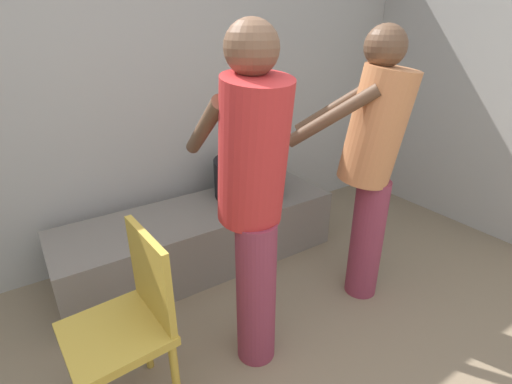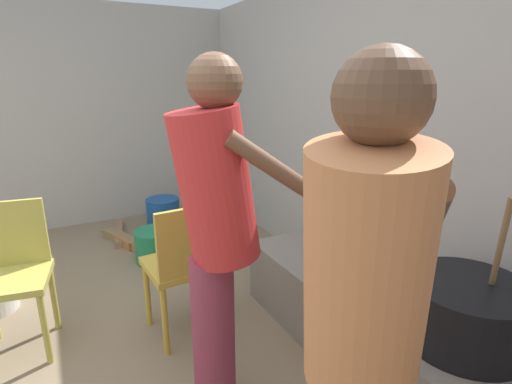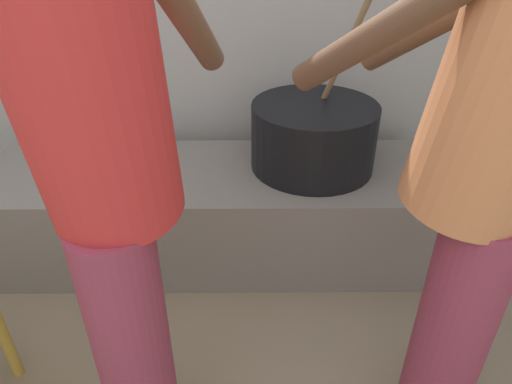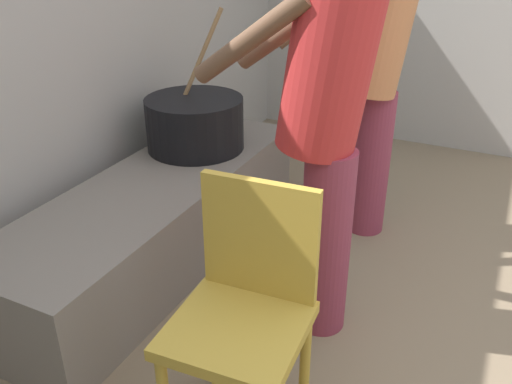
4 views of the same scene
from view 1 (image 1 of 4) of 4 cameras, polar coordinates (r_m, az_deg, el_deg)
The scene contains 6 objects.
block_enclosure_rear at distance 2.79m, azimuth -23.39°, elevation 12.13°, with size 5.75×0.20×2.29m, color #ADA8A0.
hearth_ledge at distance 2.78m, azimuth -8.25°, elevation -6.79°, with size 1.97×0.60×0.43m, color slate.
cooking_pot_main at distance 2.84m, azimuth -1.03°, elevation 2.29°, with size 0.53×0.53×0.74m.
cook_in_red_shirt at distance 1.69m, azimuth -0.48°, elevation 0.36°, with size 0.42×0.72×1.67m.
cook_in_orange_shirt at distance 2.26m, azimuth 17.16°, elevation 5.20°, with size 0.68×0.72×1.64m.
chair_yellow at distance 1.76m, azimuth -18.68°, elevation -18.02°, with size 0.42×0.42×0.88m.
Camera 1 is at (-0.49, -0.50, 1.64)m, focal length 26.43 mm.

